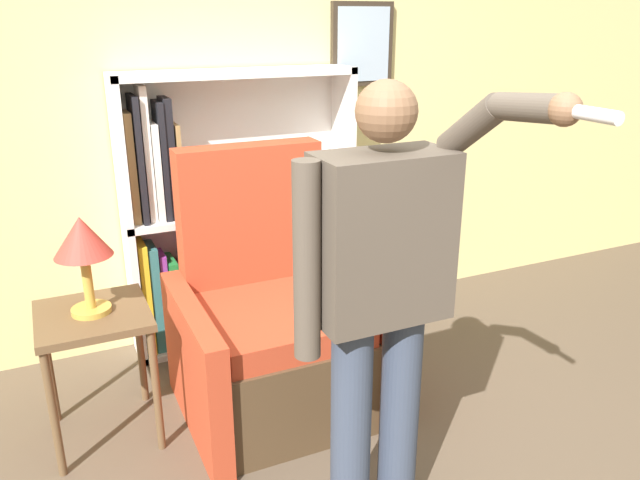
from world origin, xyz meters
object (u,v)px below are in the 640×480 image
armchair (273,332)px  person_standing (381,295)px  bookcase (211,222)px  table_lamp (82,243)px  side_table (95,333)px

armchair → person_standing: bearing=-86.6°
bookcase → table_lamp: 1.06m
armchair → person_standing: (0.06, -0.96, 0.60)m
side_table → armchair: bearing=-4.8°
bookcase → side_table: bookcase is taller
bookcase → table_lamp: bearing=-136.7°
bookcase → table_lamp: (-0.75, -0.71, 0.22)m
armchair → side_table: (-0.83, 0.07, 0.15)m
side_table → table_lamp: (0.00, 0.00, 0.44)m
person_standing → side_table: 1.43m
side_table → table_lamp: size_ratio=1.44×
armchair → person_standing: size_ratio=0.76×
person_standing → table_lamp: (-0.89, 1.03, -0.01)m
armchair → bookcase: bearing=95.9°
bookcase → armchair: bearing=-84.1°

